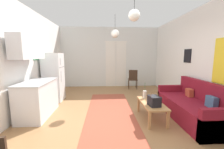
{
  "coord_description": "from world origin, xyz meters",
  "views": [
    {
      "loc": [
        -0.26,
        -3.2,
        1.55
      ],
      "look_at": [
        -0.04,
        0.8,
        0.98
      ],
      "focal_mm": 22.53,
      "sensor_mm": 36.0,
      "label": 1
    }
  ],
  "objects_px": {
    "accent_chair": "(133,78)",
    "pendant_lamp_near": "(134,15)",
    "bamboo_vase": "(145,94)",
    "pendant_lamp_far": "(115,34)",
    "couch": "(194,107)",
    "coffee_table": "(152,105)",
    "refrigerator": "(54,77)",
    "handbag": "(154,101)"
  },
  "relations": [
    {
      "from": "handbag",
      "to": "accent_chair",
      "type": "height_order",
      "value": "accent_chair"
    },
    {
      "from": "handbag",
      "to": "refrigerator",
      "type": "distance_m",
      "value": 3.34
    },
    {
      "from": "couch",
      "to": "pendant_lamp_far",
      "type": "height_order",
      "value": "pendant_lamp_far"
    },
    {
      "from": "coffee_table",
      "to": "pendant_lamp_near",
      "type": "height_order",
      "value": "pendant_lamp_near"
    },
    {
      "from": "coffee_table",
      "to": "pendant_lamp_near",
      "type": "distance_m",
      "value": 2.05
    },
    {
      "from": "pendant_lamp_near",
      "to": "bamboo_vase",
      "type": "bearing_deg",
      "value": 59.78
    },
    {
      "from": "refrigerator",
      "to": "pendant_lamp_near",
      "type": "bearing_deg",
      "value": -42.94
    },
    {
      "from": "couch",
      "to": "pendant_lamp_far",
      "type": "relative_size",
      "value": 2.65
    },
    {
      "from": "pendant_lamp_near",
      "to": "couch",
      "type": "bearing_deg",
      "value": 16.36
    },
    {
      "from": "coffee_table",
      "to": "refrigerator",
      "type": "xyz_separation_m",
      "value": [
        -2.82,
        1.58,
        0.44
      ]
    },
    {
      "from": "refrigerator",
      "to": "couch",
      "type": "bearing_deg",
      "value": -22.89
    },
    {
      "from": "bamboo_vase",
      "to": "pendant_lamp_near",
      "type": "bearing_deg",
      "value": -120.22
    },
    {
      "from": "couch",
      "to": "refrigerator",
      "type": "height_order",
      "value": "refrigerator"
    },
    {
      "from": "couch",
      "to": "accent_chair",
      "type": "height_order",
      "value": "couch"
    },
    {
      "from": "coffee_table",
      "to": "accent_chair",
      "type": "distance_m",
      "value": 3.02
    },
    {
      "from": "refrigerator",
      "to": "handbag",
      "type": "bearing_deg",
      "value": -32.82
    },
    {
      "from": "couch",
      "to": "pendant_lamp_near",
      "type": "xyz_separation_m",
      "value": [
        -1.6,
        -0.47,
        1.97
      ]
    },
    {
      "from": "coffee_table",
      "to": "bamboo_vase",
      "type": "xyz_separation_m",
      "value": [
        -0.08,
        0.34,
        0.16
      ]
    },
    {
      "from": "accent_chair",
      "to": "pendant_lamp_far",
      "type": "xyz_separation_m",
      "value": [
        -0.92,
        -1.47,
        1.74
      ]
    },
    {
      "from": "bamboo_vase",
      "to": "pendant_lamp_far",
      "type": "bearing_deg",
      "value": 120.08
    },
    {
      "from": "bamboo_vase",
      "to": "handbag",
      "type": "bearing_deg",
      "value": -85.0
    },
    {
      "from": "couch",
      "to": "pendant_lamp_far",
      "type": "distance_m",
      "value": 3.07
    },
    {
      "from": "couch",
      "to": "refrigerator",
      "type": "distance_m",
      "value": 4.2
    },
    {
      "from": "couch",
      "to": "accent_chair",
      "type": "bearing_deg",
      "value": 105.81
    },
    {
      "from": "handbag",
      "to": "pendant_lamp_near",
      "type": "height_order",
      "value": "pendant_lamp_near"
    },
    {
      "from": "coffee_table",
      "to": "refrigerator",
      "type": "height_order",
      "value": "refrigerator"
    },
    {
      "from": "handbag",
      "to": "pendant_lamp_near",
      "type": "xyz_separation_m",
      "value": [
        -0.55,
        -0.29,
        1.72
      ]
    },
    {
      "from": "handbag",
      "to": "refrigerator",
      "type": "relative_size",
      "value": 0.21
    },
    {
      "from": "coffee_table",
      "to": "handbag",
      "type": "height_order",
      "value": "handbag"
    },
    {
      "from": "accent_chair",
      "to": "bamboo_vase",
      "type": "bearing_deg",
      "value": 91.65
    },
    {
      "from": "bamboo_vase",
      "to": "handbag",
      "type": "distance_m",
      "value": 0.57
    },
    {
      "from": "couch",
      "to": "refrigerator",
      "type": "xyz_separation_m",
      "value": [
        -3.84,
        1.62,
        0.51
      ]
    },
    {
      "from": "couch",
      "to": "coffee_table",
      "type": "relative_size",
      "value": 1.93
    },
    {
      "from": "coffee_table",
      "to": "pendant_lamp_far",
      "type": "relative_size",
      "value": 1.37
    },
    {
      "from": "bamboo_vase",
      "to": "handbag",
      "type": "xyz_separation_m",
      "value": [
        0.05,
        -0.57,
        0.02
      ]
    },
    {
      "from": "bamboo_vase",
      "to": "pendant_lamp_far",
      "type": "height_order",
      "value": "pendant_lamp_far"
    },
    {
      "from": "bamboo_vase",
      "to": "refrigerator",
      "type": "bearing_deg",
      "value": 155.78
    },
    {
      "from": "accent_chair",
      "to": "handbag",
      "type": "bearing_deg",
      "value": 93.4
    },
    {
      "from": "pendant_lamp_near",
      "to": "pendant_lamp_far",
      "type": "distance_m",
      "value": 2.06
    },
    {
      "from": "coffee_table",
      "to": "pendant_lamp_far",
      "type": "distance_m",
      "value": 2.53
    },
    {
      "from": "refrigerator",
      "to": "pendant_lamp_near",
      "type": "distance_m",
      "value": 3.4
    },
    {
      "from": "accent_chair",
      "to": "pendant_lamp_near",
      "type": "relative_size",
      "value": 1.28
    }
  ]
}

